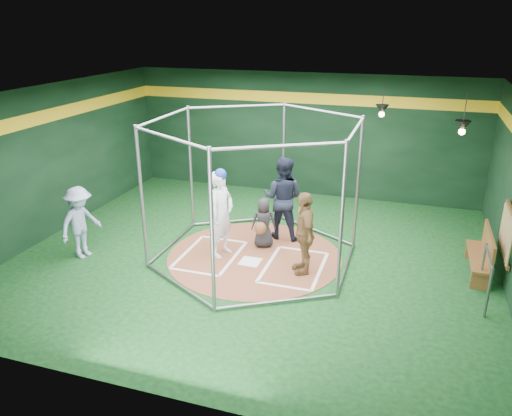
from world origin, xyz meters
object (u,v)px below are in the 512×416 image
(visitor_leopard, at_px, (304,233))
(umpire, at_px, (283,198))
(batter_figure, at_px, (221,213))
(dugout_bench, at_px, (483,253))

(visitor_leopard, distance_m, umpire, 1.78)
(batter_figure, bearing_deg, dugout_bench, 8.65)
(umpire, bearing_deg, dugout_bench, 174.50)
(batter_figure, distance_m, visitor_leopard, 1.88)
(batter_figure, relative_size, dugout_bench, 1.25)
(batter_figure, relative_size, visitor_leopard, 1.14)
(batter_figure, bearing_deg, umpire, 52.76)
(visitor_leopard, xyz_separation_m, umpire, (-0.86, 1.55, 0.12))
(dugout_bench, bearing_deg, batter_figure, -171.35)
(umpire, xyz_separation_m, dugout_bench, (4.32, -0.51, -0.52))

